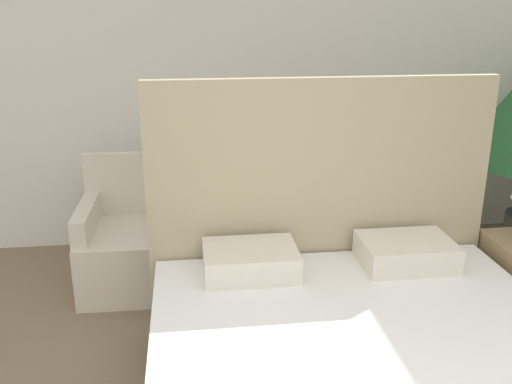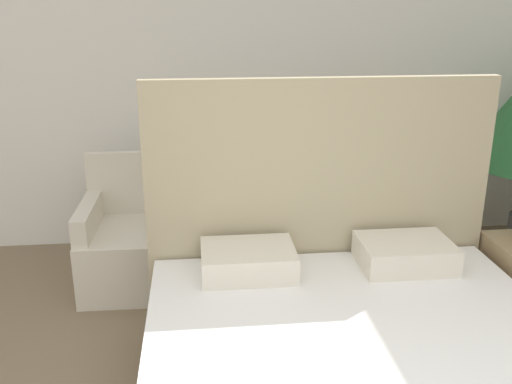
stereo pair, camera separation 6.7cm
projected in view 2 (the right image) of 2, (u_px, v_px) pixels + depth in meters
wall_back at (250, 56)px, 4.28m from camera, size 10.00×0.06×2.90m
bed at (359, 378)px, 2.46m from camera, size 1.91×2.02×1.47m
armchair_near_window_left at (134, 247)px, 3.85m from camera, size 0.67×0.70×0.85m
armchair_near_window_right at (275, 241)px, 3.95m from camera, size 0.70×0.73×0.85m
side_table at (205, 247)px, 3.89m from camera, size 0.30×0.30×0.50m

